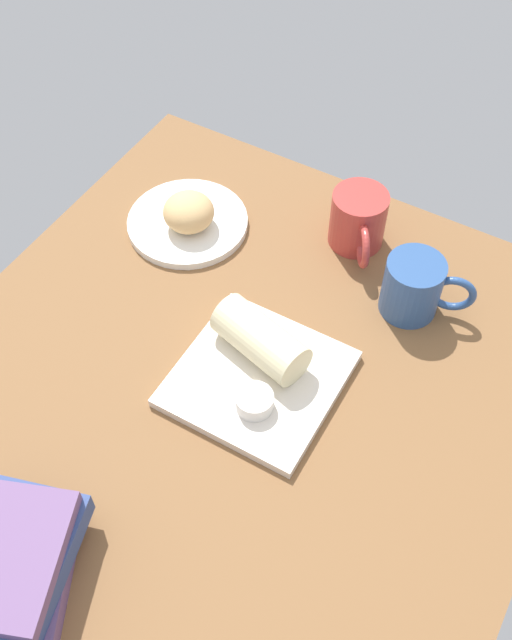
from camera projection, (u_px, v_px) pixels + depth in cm
name	position (u px, v px, depth cm)	size (l,w,h in cm)	color
dining_table	(212.00, 426.00, 107.26)	(110.00, 90.00, 4.00)	brown
round_plate	(188.00, 223.00, 128.78)	(20.90, 20.90, 1.40)	white
scone_pastry	(189.00, 212.00, 125.01)	(8.73, 8.67, 6.14)	#DFB273
square_plate	(258.00, 379.00, 108.92)	(23.00, 23.00, 1.60)	silver
sauce_cup	(255.00, 401.00, 104.05)	(5.44, 5.44, 2.57)	silver
breakfast_wrap	(261.00, 339.00, 108.16)	(6.67, 6.67, 14.60)	beige
book_stack	(2.00, 572.00, 88.08)	(24.89, 22.26, 8.65)	#6B4C7A
coffee_mug	(415.00, 287.00, 114.08)	(9.14, 14.14, 10.01)	#2D518C
second_mug	(358.00, 220.00, 122.95)	(13.37, 10.51, 10.00)	#B23833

